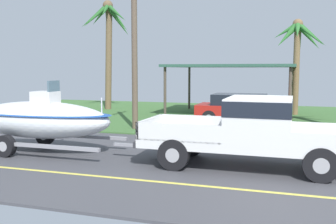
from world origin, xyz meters
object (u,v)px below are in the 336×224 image
Objects in this scene: palm_tree_far_left at (298,41)px; palm_tree_mid at (108,28)px; pickup_truck_towing at (258,129)px; utility_pole at (134,41)px; carport_awning at (232,67)px; parked_sedan_near at (243,109)px; boat_on_trailer at (39,119)px.

palm_tree_mid is at bearing -177.66° from palm_tree_far_left.
utility_pole is at bearing 137.90° from pickup_truck_towing.
carport_awning is 3.83m from palm_tree_far_left.
parked_sedan_near is at bearing -119.05° from palm_tree_far_left.
boat_on_trailer reaches higher than parked_sedan_near.
pickup_truck_towing is at bearing -49.86° from palm_tree_mid.
pickup_truck_towing is 11.67m from carport_awning.
palm_tree_mid reaches higher than carport_awning.
utility_pole is (1.12, 4.95, 2.67)m from boat_on_trailer.
parked_sedan_near is 0.64× the size of palm_tree_mid.
boat_on_trailer is 9.78m from parked_sedan_near.
utility_pole reaches higher than pickup_truck_towing.
boat_on_trailer is 1.16× the size of palm_tree_far_left.
boat_on_trailer is at bearing -121.91° from parked_sedan_near.
palm_tree_mid reaches higher than pickup_truck_towing.
boat_on_trailer is 5.73m from utility_pole.
carport_awning is 7.13m from utility_pole.
palm_tree_mid is (-3.61, 12.10, 4.02)m from boat_on_trailer.
palm_tree_far_left is (0.93, 12.56, 3.02)m from pickup_truck_towing.
utility_pole reaches higher than palm_tree_mid.
boat_on_trailer is 0.86× the size of utility_pole.
pickup_truck_towing is 0.90× the size of boat_on_trailer.
carport_awning is 8.19m from palm_tree_mid.
pickup_truck_towing is at bearing 0.00° from boat_on_trailer.
palm_tree_mid is at bearing 106.60° from boat_on_trailer.
utility_pole is (-4.04, -3.35, 3.01)m from parked_sedan_near.
boat_on_trailer is 14.95m from palm_tree_far_left.
palm_tree_mid is 8.69m from utility_pole.
parked_sedan_near is at bearing 99.78° from pickup_truck_towing.
boat_on_trailer is at bearing -102.80° from utility_pole.
palm_tree_far_left reaches higher than pickup_truck_towing.
utility_pole is at bearing -140.33° from parked_sedan_near.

